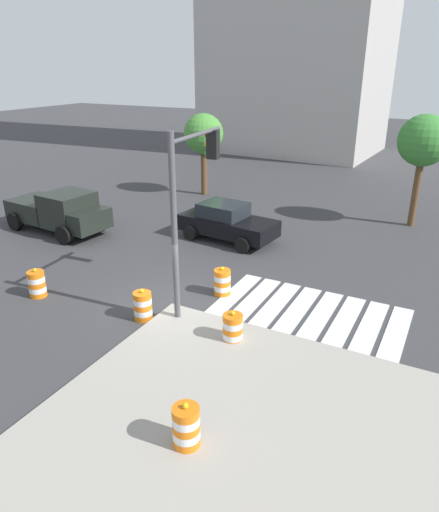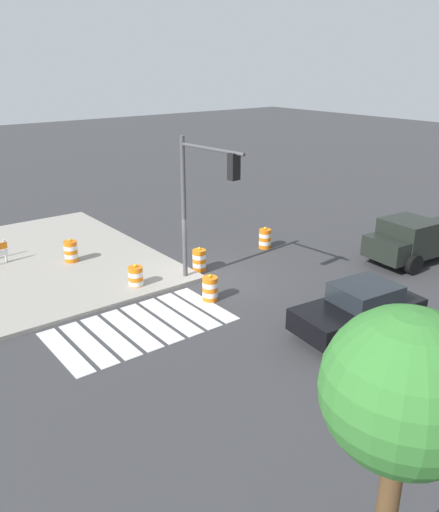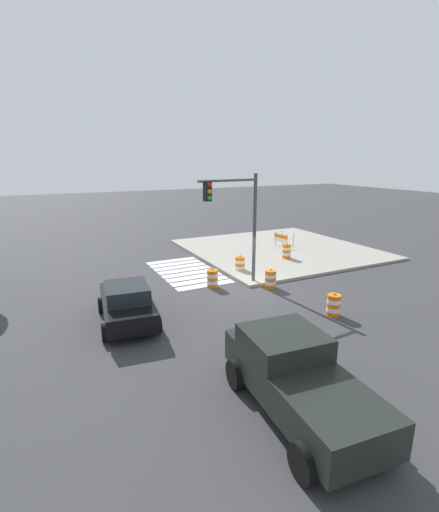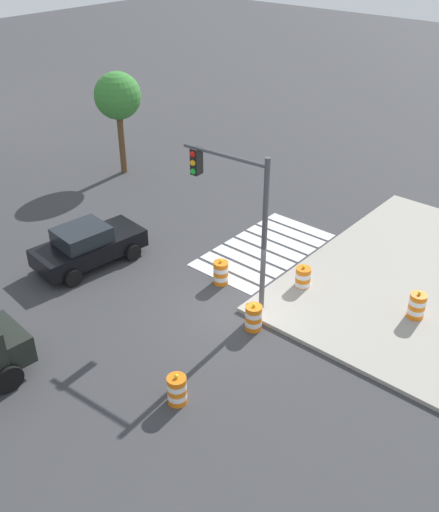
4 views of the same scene
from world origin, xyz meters
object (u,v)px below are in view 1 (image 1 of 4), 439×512
object	(u,v)px
traffic_barrel_crosswalk_end	(37,284)
traffic_light_pole	(191,187)
street_tree_streetside_near	(204,135)
traffic_barrel_median_far	(222,282)
traffic_barrel_near_corner	(233,329)
traffic_barrel_median_near	(143,306)
traffic_barrel_on_sidewalk	(186,426)
pickup_truck	(61,212)
street_tree_streetside_mid	(424,142)
sports_car	(227,222)

from	to	relation	value
traffic_barrel_crosswalk_end	traffic_light_pole	bearing A→B (deg)	21.69
street_tree_streetside_near	traffic_light_pole	bearing A→B (deg)	-61.91
traffic_barrel_median_far	traffic_barrel_near_corner	bearing A→B (deg)	-57.04
traffic_barrel_median_near	traffic_light_pole	xyz separation A→B (m)	(0.87, 1.55, 3.46)
traffic_barrel_crosswalk_end	traffic_barrel_on_sidewalk	distance (m)	8.70
traffic_barrel_near_corner	traffic_barrel_on_sidewalk	world-z (taller)	traffic_barrel_on_sidewalk
pickup_truck	street_tree_streetside_mid	world-z (taller)	street_tree_streetside_mid
traffic_barrel_crosswalk_end	traffic_light_pole	distance (m)	6.32
sports_car	traffic_barrel_crosswalk_end	distance (m)	8.44
traffic_barrel_crosswalk_end	traffic_barrel_median_near	bearing A→B (deg)	5.77
traffic_barrel_near_corner	traffic_barrel_median_far	size ratio (longest dim) A/B	1.00
sports_car	traffic_barrel_median_near	world-z (taller)	sports_car
traffic_barrel_near_corner	traffic_light_pole	bearing A→B (deg)	145.36
traffic_barrel_crosswalk_end	traffic_barrel_median_far	bearing A→B (deg)	28.98
traffic_barrel_median_near	traffic_light_pole	size ratio (longest dim) A/B	0.19
sports_car	street_tree_streetside_near	size ratio (longest dim) A/B	0.96
traffic_light_pole	street_tree_streetside_near	world-z (taller)	traffic_light_pole
traffic_barrel_on_sidewalk	street_tree_streetside_mid	size ratio (longest dim) A/B	0.20
pickup_truck	traffic_barrel_median_far	world-z (taller)	pickup_truck
traffic_barrel_crosswalk_end	traffic_barrel_on_sidewalk	size ratio (longest dim) A/B	1.00
traffic_barrel_median_far	street_tree_streetside_near	xyz separation A→B (m)	(-6.98, 11.09, 3.01)
sports_car	traffic_barrel_median_near	size ratio (longest dim) A/B	4.39
traffic_barrel_near_corner	traffic_barrel_median_near	bearing A→B (deg)	-178.76
traffic_barrel_crosswalk_end	street_tree_streetside_near	distance (m)	14.49
sports_car	street_tree_streetside_mid	distance (m)	9.64
traffic_barrel_crosswalk_end	traffic_barrel_median_near	world-z (taller)	same
traffic_light_pole	pickup_truck	bearing A→B (deg)	160.18
pickup_truck	street_tree_streetside_near	distance (m)	9.58
traffic_barrel_on_sidewalk	street_tree_streetside_mid	xyz separation A→B (m)	(2.13, 17.16, 3.37)
traffic_barrel_near_corner	traffic_barrel_on_sidewalk	xyz separation A→B (m)	(0.92, -3.94, 0.15)
traffic_light_pole	traffic_barrel_crosswalk_end	bearing A→B (deg)	-158.31
traffic_barrel_median_far	sports_car	bearing A→B (deg)	115.36
street_tree_streetside_mid	traffic_barrel_median_near	bearing A→B (deg)	-114.52
traffic_light_pole	street_tree_streetside_mid	xyz separation A→B (m)	(5.19, 11.74, 0.06)
traffic_barrel_median_far	street_tree_streetside_mid	bearing A→B (deg)	66.35
street_tree_streetside_near	street_tree_streetside_mid	size ratio (longest dim) A/B	0.90
traffic_barrel_median_near	traffic_barrel_crosswalk_end	bearing A→B (deg)	-174.23
traffic_barrel_near_corner	traffic_barrel_crosswalk_end	bearing A→B (deg)	-176.16
sports_car	traffic_barrel_median_near	xyz separation A→B (m)	(0.91, -7.42, -0.36)
street_tree_streetside_near	traffic_barrel_near_corner	bearing A→B (deg)	-57.66
traffic_barrel_median_near	sports_car	bearing A→B (deg)	97.01
sports_car	traffic_light_pole	distance (m)	6.88
street_tree_streetside_mid	traffic_barrel_median_far	bearing A→B (deg)	-113.65
sports_car	traffic_barrel_near_corner	distance (m)	8.35
traffic_barrel_on_sidewalk	street_tree_streetside_near	world-z (taller)	street_tree_streetside_near
street_tree_streetside_mid	sports_car	bearing A→B (deg)	-139.94
traffic_barrel_median_near	pickup_truck	bearing A→B (deg)	149.47
traffic_barrel_on_sidewalk	street_tree_streetside_near	xyz separation A→B (m)	(-9.54, 17.56, 2.86)
traffic_barrel_median_near	street_tree_streetside_near	bearing A→B (deg)	112.28
traffic_barrel_median_near	traffic_barrel_median_far	world-z (taller)	same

